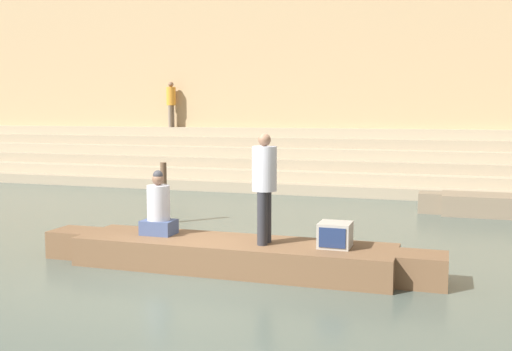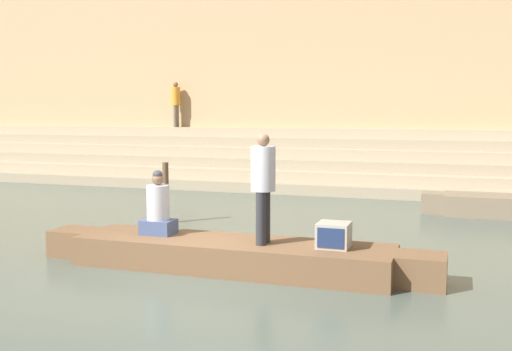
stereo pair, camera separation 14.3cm
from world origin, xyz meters
TOP-DOWN VIEW (x-y plane):
  - ground_plane at (0.00, 0.00)m, footprint 120.00×120.00m
  - ghat_steps at (0.00, 11.26)m, footprint 36.00×3.41m
  - back_wall at (0.00, 13.09)m, footprint 34.20×1.28m
  - rowboat_main at (0.29, 0.73)m, footprint 6.44×1.33m
  - person_standing at (0.83, 0.68)m, footprint 0.37×0.37m
  - person_rowing at (-1.02, 0.82)m, footprint 0.52×0.41m
  - tv_set at (1.90, 0.77)m, footprint 0.47×0.48m
  - mooring_post at (-2.48, 3.90)m, footprint 0.14×0.14m
  - person_on_steps at (-6.32, 12.21)m, footprint 0.34×0.34m

SIDE VIEW (x-z plane):
  - ground_plane at x=0.00m, z-range 0.00..0.00m
  - rowboat_main at x=0.29m, z-range 0.02..0.47m
  - tv_set at x=1.90m, z-range 0.45..0.82m
  - mooring_post at x=-2.48m, z-range 0.00..1.35m
  - ghat_steps at x=0.00m, z-range -0.26..1.63m
  - person_rowing at x=-1.02m, z-range 0.34..1.39m
  - person_standing at x=0.83m, z-range 0.57..2.25m
  - person_on_steps at x=-6.32m, z-range 2.02..3.67m
  - back_wall at x=0.00m, z-range -0.03..7.34m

